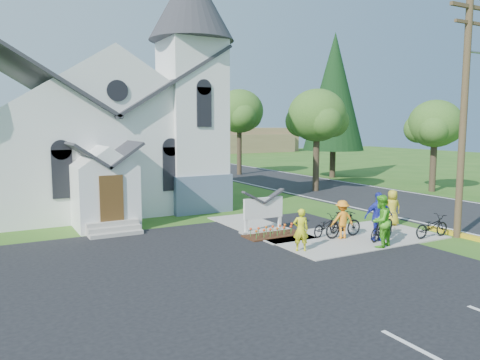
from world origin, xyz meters
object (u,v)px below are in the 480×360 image
utility_pole (465,105)px  cyclist_1 (381,221)px  bike_3 (382,229)px  bike_1 (343,224)px  bike_2 (384,224)px  cyclist_3 (342,219)px  bike_4 (432,226)px  cyclist_4 (392,208)px  cyclist_0 (301,230)px  church_sign (263,208)px  cyclist_2 (379,217)px  bike_0 (326,226)px

utility_pole → cyclist_1: bearing=175.8°
cyclist_1 → bike_3: 1.10m
bike_1 → bike_3: bike_1 is taller
cyclist_1 → bike_2: size_ratio=1.18×
bike_2 → cyclist_1: bearing=108.1°
cyclist_3 → bike_3: bearing=145.7°
bike_3 → bike_4: size_ratio=0.86×
bike_4 → utility_pole: bearing=-105.5°
cyclist_4 → bike_4: bearing=101.0°
cyclist_0 → bike_1: (2.72, 0.80, -0.24)m
utility_pole → cyclist_4: size_ratio=6.12×
bike_1 → church_sign: bearing=40.7°
church_sign → bike_4: bearing=-38.9°
cyclist_0 → bike_4: 5.96m
bike_1 → bike_4: 3.60m
cyclist_1 → bike_2: (1.68, 1.43, -0.55)m
cyclist_2 → cyclist_3: 1.42m
cyclist_0 → bike_2: 4.67m
bike_0 → bike_3: size_ratio=1.07×
utility_pole → cyclist_1: 6.00m
cyclist_0 → bike_2: bearing=-149.8°
utility_pole → cyclist_3: 6.71m
cyclist_2 → bike_2: 1.45m
bike_1 → cyclist_4: 3.59m
cyclist_1 → bike_1: (-0.23, 1.78, -0.45)m
church_sign → bike_1: church_sign is taller
cyclist_0 → cyclist_3: (2.58, 0.72, -0.00)m
bike_0 → bike_3: bike_3 is taller
bike_0 → church_sign: bearing=26.8°
bike_1 → cyclist_4: size_ratio=1.10×
cyclist_0 → bike_0: 2.71m
cyclist_0 → utility_pole: bearing=-165.6°
cyclist_0 → cyclist_4: cyclist_4 is taller
cyclist_0 → cyclist_4: bearing=-141.6°
bike_1 → cyclist_0: bearing=106.8°
bike_1 → cyclist_3: cyclist_3 is taller
bike_1 → cyclist_2: (0.81, -1.12, 0.43)m
cyclist_0 → bike_3: bearing=-160.8°
cyclist_2 → bike_4: cyclist_2 is taller
cyclist_1 → cyclist_4: bearing=-159.1°
cyclist_2 → bike_2: (1.11, 0.77, -0.54)m
church_sign → cyclist_2: 4.81m
utility_pole → bike_4: 5.04m
bike_2 → church_sign: bearing=32.1°
cyclist_4 → bike_0: bearing=21.1°
bike_3 → cyclist_4: (2.55, 1.87, 0.36)m
bike_3 → cyclist_4: 3.18m
cyclist_1 → bike_4: size_ratio=1.12×
utility_pole → bike_0: bearing=150.8°
cyclist_1 → cyclist_4: cyclist_1 is taller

